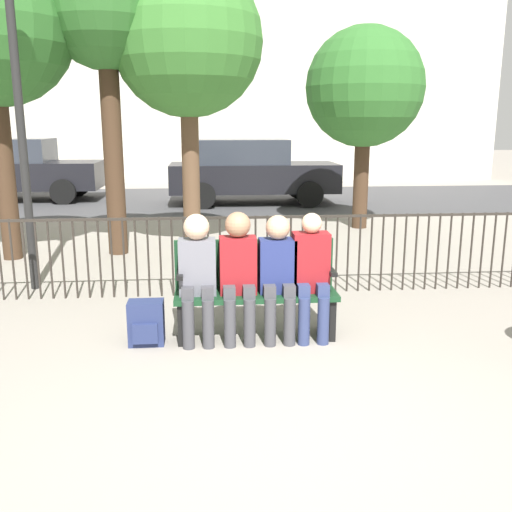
% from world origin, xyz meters
% --- Properties ---
extents(ground_plane, '(80.00, 80.00, 0.00)m').
position_xyz_m(ground_plane, '(0.00, 0.00, 0.00)').
color(ground_plane, gray).
extents(park_bench, '(1.53, 0.45, 0.92)m').
position_xyz_m(park_bench, '(0.00, 2.00, 0.49)').
color(park_bench, '#14381E').
rests_on(park_bench, ground).
extents(seated_person_0, '(0.34, 0.39, 1.21)m').
position_xyz_m(seated_person_0, '(-0.54, 1.88, 0.69)').
color(seated_person_0, '#3D3D42').
rests_on(seated_person_0, ground).
extents(seated_person_1, '(0.34, 0.39, 1.22)m').
position_xyz_m(seated_person_1, '(-0.17, 1.88, 0.70)').
color(seated_person_1, '#3D3D42').
rests_on(seated_person_1, ground).
extents(seated_person_2, '(0.34, 0.39, 1.18)m').
position_xyz_m(seated_person_2, '(0.20, 1.87, 0.67)').
color(seated_person_2, '#3D3D42').
rests_on(seated_person_2, ground).
extents(seated_person_3, '(0.34, 0.39, 1.20)m').
position_xyz_m(seated_person_3, '(0.51, 1.88, 0.67)').
color(seated_person_3, navy).
rests_on(seated_person_3, ground).
extents(backpack, '(0.32, 0.25, 0.41)m').
position_xyz_m(backpack, '(-1.03, 1.84, 0.20)').
color(backpack, navy).
rests_on(backpack, ground).
extents(fence_railing, '(9.01, 0.03, 0.95)m').
position_xyz_m(fence_railing, '(-0.02, 3.36, 0.56)').
color(fence_railing, '#2D2823').
rests_on(fence_railing, ground).
extents(tree_0, '(2.22, 2.22, 3.78)m').
position_xyz_m(tree_0, '(2.55, 7.66, 2.64)').
color(tree_0, '#422D1E').
rests_on(tree_0, ground).
extents(tree_2, '(2.29, 2.29, 4.37)m').
position_xyz_m(tree_2, '(-0.69, 5.91, 3.19)').
color(tree_2, brown).
rests_on(tree_2, ground).
extents(tree_3, '(1.85, 1.85, 4.60)m').
position_xyz_m(tree_3, '(-1.85, 5.74, 3.59)').
color(tree_3, '#422D1E').
rests_on(tree_3, ground).
extents(lamp_post, '(0.28, 0.28, 4.07)m').
position_xyz_m(lamp_post, '(-2.59, 3.82, 2.65)').
color(lamp_post, black).
rests_on(lamp_post, ground).
extents(street_surface, '(24.00, 6.00, 0.01)m').
position_xyz_m(street_surface, '(0.00, 12.00, 0.00)').
color(street_surface, '#3D3D3F').
rests_on(street_surface, ground).
extents(parked_car_0, '(4.20, 1.94, 1.62)m').
position_xyz_m(parked_car_0, '(0.67, 11.30, 0.84)').
color(parked_car_0, black).
rests_on(parked_car_0, ground).
extents(parked_car_1, '(4.20, 1.94, 1.62)m').
position_xyz_m(parked_car_1, '(-5.45, 12.43, 0.84)').
color(parked_car_1, black).
rests_on(parked_car_1, ground).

